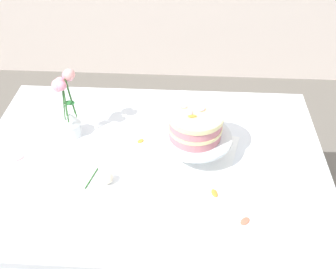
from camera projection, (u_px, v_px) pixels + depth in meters
name	position (u px, v px, depth m)	size (l,w,h in m)	color
ground_plane	(155.00, 263.00, 2.09)	(12.00, 12.00, 0.00)	#666059
dining_table	(151.00, 179.00, 1.66)	(1.40, 1.00, 0.74)	white
linen_napkin	(194.00, 154.00, 1.64)	(0.32, 0.32, 0.00)	white
cake_stand	(195.00, 139.00, 1.59)	(0.29, 0.29, 0.10)	silver
layer_cake	(195.00, 125.00, 1.54)	(0.21, 0.21, 0.11)	#CC7A84
flower_vase	(68.00, 107.00, 1.64)	(0.09, 0.10, 0.32)	silver
fallen_rose	(106.00, 178.00, 1.51)	(0.10, 0.11, 0.05)	#2D6028
loose_petal_0	(214.00, 193.00, 1.47)	(0.04, 0.02, 0.01)	orange
loose_petal_1	(19.00, 158.00, 1.62)	(0.04, 0.02, 0.00)	pink
loose_petal_2	(141.00, 141.00, 1.70)	(0.03, 0.02, 0.00)	orange
loose_petal_3	(245.00, 221.00, 1.38)	(0.04, 0.03, 0.00)	#E56B51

